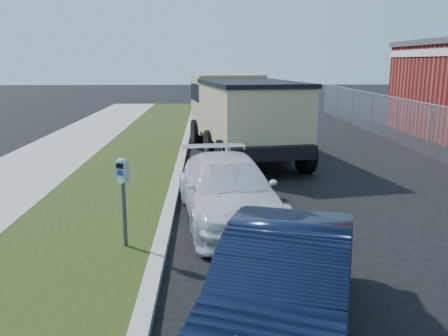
{
  "coord_description": "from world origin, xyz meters",
  "views": [
    {
      "loc": [
        -1.78,
        -8.95,
        3.24
      ],
      "look_at": [
        -1.4,
        1.0,
        1.0
      ],
      "focal_mm": 38.0,
      "sensor_mm": 36.0,
      "label": 1
    }
  ],
  "objects_px": {
    "white_wagon": "(229,189)",
    "navy_sedan": "(285,288)",
    "dump_truck": "(242,112)",
    "parking_meter": "(123,183)"
  },
  "relations": [
    {
      "from": "parking_meter",
      "to": "navy_sedan",
      "type": "distance_m",
      "value": 3.63
    },
    {
      "from": "parking_meter",
      "to": "navy_sedan",
      "type": "height_order",
      "value": "parking_meter"
    },
    {
      "from": "parking_meter",
      "to": "navy_sedan",
      "type": "relative_size",
      "value": 0.37
    },
    {
      "from": "white_wagon",
      "to": "dump_truck",
      "type": "xyz_separation_m",
      "value": [
        0.77,
        6.79,
        0.9
      ]
    },
    {
      "from": "white_wagon",
      "to": "dump_truck",
      "type": "distance_m",
      "value": 6.89
    },
    {
      "from": "parking_meter",
      "to": "navy_sedan",
      "type": "bearing_deg",
      "value": -26.55
    },
    {
      "from": "white_wagon",
      "to": "parking_meter",
      "type": "bearing_deg",
      "value": -144.71
    },
    {
      "from": "white_wagon",
      "to": "dump_truck",
      "type": "height_order",
      "value": "dump_truck"
    },
    {
      "from": "white_wagon",
      "to": "navy_sedan",
      "type": "distance_m",
      "value": 4.49
    },
    {
      "from": "parking_meter",
      "to": "dump_truck",
      "type": "xyz_separation_m",
      "value": [
        2.63,
        8.5,
        0.3
      ]
    }
  ]
}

